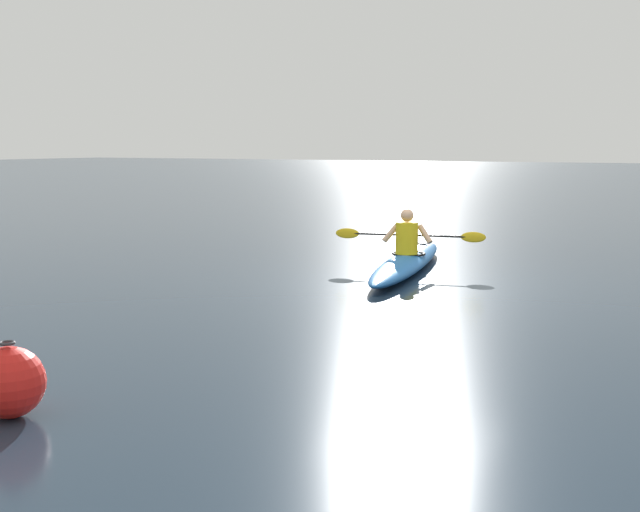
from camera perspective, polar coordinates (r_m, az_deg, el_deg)
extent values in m
plane|color=#1E2D3D|center=(12.63, 6.30, -1.80)|extent=(160.00, 160.00, 0.00)
ellipsoid|color=#1959A5|center=(13.76, 5.91, -0.41)|extent=(1.62, 5.02, 0.29)
torus|color=black|center=(13.85, 6.00, 0.15)|extent=(0.66, 0.66, 0.04)
cylinder|color=black|center=(15.21, 6.94, 0.84)|extent=(0.18, 0.18, 0.02)
cylinder|color=yellow|center=(13.64, 5.88, 1.21)|extent=(0.36, 0.36, 0.51)
sphere|color=tan|center=(13.60, 5.90, 2.75)|extent=(0.21, 0.21, 0.21)
cylinder|color=black|center=(13.83, 6.03, 1.41)|extent=(2.04, 0.46, 0.03)
ellipsoid|color=gold|center=(14.05, 1.86, 1.54)|extent=(0.40, 0.12, 0.17)
ellipsoid|color=gold|center=(13.68, 10.31, 1.26)|extent=(0.40, 0.12, 0.17)
cylinder|color=tan|center=(13.76, 4.80, 1.55)|extent=(0.26, 0.24, 0.34)
cylinder|color=tan|center=(13.66, 7.10, 1.47)|extent=(0.30, 0.19, 0.34)
sphere|color=red|center=(6.84, -20.25, -8.00)|extent=(0.55, 0.55, 0.55)
torus|color=#333338|center=(6.77, -20.37, -5.53)|extent=(0.12, 0.12, 0.02)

